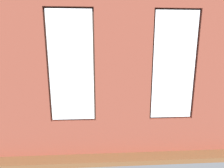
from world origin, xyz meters
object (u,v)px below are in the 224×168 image
object	(u,v)px
remote_gray	(106,93)
potted_plant_corner_near_left	(159,77)
potted_plant_foreground_right	(62,82)
potted_plant_near_tv	(44,109)
tv_flatscreen	(36,89)
table_plant_small	(116,90)
media_console	(38,106)
potted_plant_between_couches	(161,120)
candle_jar	(102,91)
coffee_table	(106,94)
potted_plant_by_left_couch	(158,92)
couch_by_window	(103,124)
cup_ceramic	(109,92)
potted_plant_corner_far_left	(217,111)
papasan_chair	(109,85)
couch_left	(182,104)

from	to	relation	value
remote_gray	potted_plant_corner_near_left	world-z (taller)	potted_plant_corner_near_left
potted_plant_foreground_right	potted_plant_near_tv	world-z (taller)	potted_plant_foreground_right
remote_gray	tv_flatscreen	xyz separation A→B (m)	(2.37, 0.80, 0.38)
table_plant_small	tv_flatscreen	bearing A→B (deg)	18.65
tv_flatscreen	potted_plant_near_tv	size ratio (longest dim) A/B	1.47
media_console	potted_plant_between_couches	size ratio (longest dim) A/B	1.06
table_plant_small	potted_plant_corner_near_left	xyz separation A→B (m)	(-2.32, -1.67, 0.19)
candle_jar	potted_plant_foreground_right	xyz separation A→B (m)	(1.90, -1.67, 0.07)
coffee_table	media_console	xyz separation A→B (m)	(2.37, 0.81, -0.17)
potted_plant_foreground_right	potted_plant_by_left_couch	bearing A→B (deg)	160.54
media_console	potted_plant_corner_near_left	world-z (taller)	potted_plant_corner_near_left
couch_by_window	media_console	world-z (taller)	couch_by_window
couch_by_window	cup_ceramic	xyz separation A→B (m)	(-0.25, -2.47, 0.18)
media_console	potted_plant_near_tv	world-z (taller)	potted_plant_near_tv
media_console	potted_plant_corner_near_left	xyz separation A→B (m)	(-5.07, -2.60, 0.52)
coffee_table	potted_plant_corner_far_left	bearing A→B (deg)	135.24
couch_by_window	table_plant_small	size ratio (longest dim) A/B	10.48
cup_ceramic	potted_plant_between_couches	bearing A→B (deg)	116.97
cup_ceramic	candle_jar	xyz separation A→B (m)	(0.27, -0.20, 0.01)
papasan_chair	potted_plant_corner_far_left	bearing A→B (deg)	120.88
cup_ceramic	potted_plant_between_couches	size ratio (longest dim) A/B	0.09
candle_jar	remote_gray	distance (m)	0.20
coffee_table	tv_flatscreen	xyz separation A→B (m)	(2.37, 0.80, 0.45)
papasan_chair	cup_ceramic	bearing A→B (deg)	86.89
potted_plant_between_couches	potted_plant_corner_far_left	distance (m)	1.39
potted_plant_corner_near_left	potted_plant_corner_far_left	size ratio (longest dim) A/B	0.86
couch_by_window	remote_gray	world-z (taller)	couch_by_window
media_console	potted_plant_by_left_couch	xyz separation A→B (m)	(-4.51, -1.07, 0.18)
cup_ceramic	couch_left	bearing A→B (deg)	157.91
couch_by_window	candle_jar	distance (m)	2.67
cup_ceramic	potted_plant_near_tv	size ratio (longest dim) A/B	0.12
couch_by_window	papasan_chair	distance (m)	4.10
coffee_table	potted_plant_near_tv	distance (m)	2.56
table_plant_small	remote_gray	size ratio (longest dim) A/B	1.14
couch_by_window	tv_flatscreen	bearing A→B (deg)	-38.52
potted_plant_by_left_couch	potted_plant_near_tv	xyz separation A→B (m)	(3.96, 2.07, 0.06)
potted_plant_corner_near_left	potted_plant_foreground_right	distance (m)	4.77
coffee_table	potted_plant_near_tv	size ratio (longest dim) A/B	1.80
potted_plant_near_tv	papasan_chair	bearing A→B (deg)	-121.27
table_plant_small	papasan_chair	xyz separation A→B (m)	(0.19, -1.39, -0.10)
potted_plant_foreground_right	potted_plant_by_left_couch	distance (m)	4.47
couch_by_window	potted_plant_foreground_right	bearing A→B (deg)	-66.01
papasan_chair	potted_plant_foreground_right	distance (m)	2.28
cup_ceramic	table_plant_small	world-z (taller)	table_plant_small
couch_left	potted_plant_corner_far_left	distance (m)	1.62
tv_flatscreen	potted_plant_foreground_right	xyz separation A→B (m)	(-0.30, -2.56, -0.26)
tv_flatscreen	potted_plant_between_couches	xyz separation A→B (m)	(-3.70, 1.72, -0.46)
couch_left	coffee_table	world-z (taller)	couch_left
table_plant_small	potted_plant_near_tv	bearing A→B (deg)	41.18
candle_jar	coffee_table	bearing A→B (deg)	152.62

